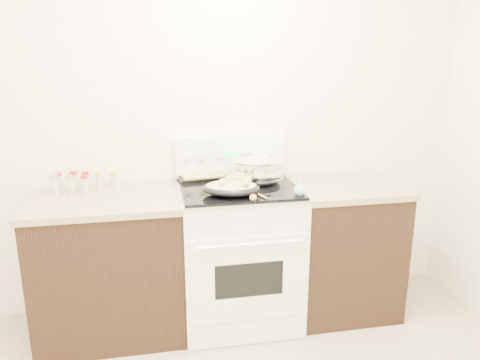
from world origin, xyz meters
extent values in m
cube|color=white|center=(0.00, 1.77, 1.35)|extent=(4.00, 0.05, 2.70)
cube|color=black|center=(-0.48, 1.43, 0.44)|extent=(0.90, 0.64, 0.88)
cube|color=brown|center=(-0.48, 1.43, 0.90)|extent=(0.93, 0.67, 0.04)
cube|color=black|center=(1.08, 1.43, 0.44)|extent=(0.70, 0.64, 0.88)
cube|color=brown|center=(1.08, 1.43, 0.90)|extent=(0.73, 0.67, 0.04)
cube|color=white|center=(0.35, 1.42, 0.46)|extent=(0.76, 0.66, 0.92)
cube|color=white|center=(0.35, 1.08, 0.45)|extent=(0.70, 0.01, 0.55)
cube|color=black|center=(0.35, 1.08, 0.46)|extent=(0.42, 0.01, 0.22)
cylinder|color=white|center=(0.35, 1.04, 0.70)|extent=(0.65, 0.02, 0.02)
cube|color=white|center=(0.35, 1.09, 0.08)|extent=(0.70, 0.01, 0.14)
cube|color=silver|center=(0.35, 1.42, 0.93)|extent=(0.78, 0.68, 0.01)
cube|color=black|center=(0.35, 1.42, 0.94)|extent=(0.74, 0.64, 0.01)
cube|color=white|center=(0.35, 1.72, 1.08)|extent=(0.76, 0.07, 0.28)
cylinder|color=white|center=(0.05, 1.67, 1.10)|extent=(0.06, 0.02, 0.06)
cylinder|color=white|center=(0.15, 1.67, 1.10)|extent=(0.06, 0.02, 0.06)
cylinder|color=white|center=(0.55, 1.67, 1.10)|extent=(0.06, 0.02, 0.06)
cylinder|color=white|center=(0.65, 1.67, 1.10)|extent=(0.06, 0.02, 0.06)
cube|color=#19E533|center=(0.35, 1.67, 1.10)|extent=(0.09, 0.00, 0.04)
cube|color=silver|center=(0.27, 1.67, 1.10)|extent=(0.05, 0.00, 0.05)
cube|color=silver|center=(0.43, 1.67, 1.10)|extent=(0.05, 0.00, 0.05)
ellipsoid|color=silver|center=(0.50, 1.51, 1.01)|extent=(0.35, 0.35, 0.21)
cylinder|color=silver|center=(0.50, 1.51, 0.95)|extent=(0.19, 0.19, 0.01)
torus|color=silver|center=(0.50, 1.51, 1.10)|extent=(0.36, 0.36, 0.02)
cylinder|color=silver|center=(0.50, 1.51, 1.04)|extent=(0.34, 0.34, 0.12)
cylinder|color=brown|center=(0.50, 1.51, 1.09)|extent=(0.32, 0.32, 0.00)
cube|color=beige|center=(0.57, 1.61, 1.09)|extent=(0.03, 0.03, 0.03)
cube|color=beige|center=(0.55, 1.46, 1.09)|extent=(0.04, 0.04, 0.03)
cube|color=beige|center=(0.51, 1.39, 1.09)|extent=(0.03, 0.03, 0.02)
cube|color=beige|center=(0.40, 1.42, 1.09)|extent=(0.03, 0.03, 0.02)
cube|color=beige|center=(0.52, 1.38, 1.09)|extent=(0.03, 0.03, 0.02)
cube|color=beige|center=(0.42, 1.48, 1.09)|extent=(0.03, 0.03, 0.02)
cube|color=beige|center=(0.50, 1.64, 1.09)|extent=(0.04, 0.04, 0.03)
cube|color=beige|center=(0.46, 1.50, 1.09)|extent=(0.03, 0.03, 0.02)
cube|color=beige|center=(0.52, 1.54, 1.09)|extent=(0.03, 0.03, 0.02)
cube|color=beige|center=(0.51, 1.51, 1.09)|extent=(0.03, 0.03, 0.02)
cube|color=beige|center=(0.52, 1.60, 1.09)|extent=(0.04, 0.04, 0.02)
cube|color=beige|center=(0.53, 1.53, 1.09)|extent=(0.04, 0.04, 0.03)
cube|color=beige|center=(0.62, 1.53, 1.09)|extent=(0.04, 0.04, 0.03)
cube|color=beige|center=(0.55, 1.49, 1.09)|extent=(0.03, 0.03, 0.02)
ellipsoid|color=black|center=(0.27, 1.25, 0.98)|extent=(0.39, 0.31, 0.08)
ellipsoid|color=tan|center=(0.27, 1.25, 1.00)|extent=(0.35, 0.28, 0.06)
sphere|color=tan|center=(0.26, 1.29, 1.03)|extent=(0.04, 0.04, 0.04)
sphere|color=tan|center=(0.33, 1.32, 1.03)|extent=(0.05, 0.05, 0.05)
sphere|color=tan|center=(0.36, 1.27, 1.03)|extent=(0.04, 0.04, 0.04)
sphere|color=tan|center=(0.22, 1.24, 1.03)|extent=(0.05, 0.05, 0.05)
sphere|color=tan|center=(0.21, 1.21, 1.03)|extent=(0.04, 0.04, 0.04)
sphere|color=tan|center=(0.29, 1.33, 1.03)|extent=(0.05, 0.05, 0.05)
sphere|color=tan|center=(0.37, 1.26, 1.03)|extent=(0.05, 0.05, 0.05)
sphere|color=tan|center=(0.35, 1.17, 1.03)|extent=(0.04, 0.04, 0.04)
cube|color=black|center=(0.18, 1.70, 0.95)|extent=(0.45, 0.34, 0.02)
cube|color=tan|center=(0.18, 1.70, 0.97)|extent=(0.40, 0.30, 0.02)
sphere|color=tan|center=(0.27, 1.68, 0.98)|extent=(0.04, 0.04, 0.04)
sphere|color=tan|center=(0.22, 1.62, 0.98)|extent=(0.04, 0.04, 0.04)
sphere|color=tan|center=(0.22, 1.65, 0.98)|extent=(0.04, 0.04, 0.04)
sphere|color=tan|center=(0.10, 1.63, 0.98)|extent=(0.04, 0.04, 0.04)
sphere|color=tan|center=(0.11, 1.67, 0.98)|extent=(0.03, 0.03, 0.03)
sphere|color=tan|center=(0.29, 1.72, 0.98)|extent=(0.04, 0.04, 0.04)
sphere|color=tan|center=(0.20, 1.64, 0.98)|extent=(0.04, 0.04, 0.04)
sphere|color=tan|center=(0.11, 1.66, 0.98)|extent=(0.04, 0.04, 0.04)
sphere|color=tan|center=(0.16, 1.75, 0.98)|extent=(0.04, 0.04, 0.04)
sphere|color=tan|center=(0.23, 1.68, 0.98)|extent=(0.04, 0.04, 0.04)
cylinder|color=tan|center=(0.42, 1.23, 0.95)|extent=(0.09, 0.23, 0.01)
sphere|color=tan|center=(0.38, 1.13, 0.96)|extent=(0.04, 0.04, 0.04)
sphere|color=#8BC6D0|center=(0.68, 1.18, 0.97)|extent=(0.07, 0.07, 0.07)
cylinder|color=#8BC6D0|center=(0.71, 1.28, 0.99)|extent=(0.07, 0.23, 0.06)
cylinder|color=#BFB28C|center=(-0.78, 1.62, 0.97)|extent=(0.04, 0.04, 0.10)
cylinder|color=#B21414|center=(-0.78, 1.62, 1.03)|extent=(0.05, 0.05, 0.02)
cylinder|color=#BFB28C|center=(-0.69, 1.64, 0.97)|extent=(0.05, 0.05, 0.10)
cylinder|color=#B21414|center=(-0.69, 1.64, 1.03)|extent=(0.05, 0.05, 0.02)
cylinder|color=#BFB28C|center=(-0.61, 1.63, 0.97)|extent=(0.04, 0.04, 0.09)
cylinder|color=#B21414|center=(-0.61, 1.63, 1.02)|extent=(0.05, 0.05, 0.02)
cylinder|color=#BFB28C|center=(-0.53, 1.63, 0.97)|extent=(0.04, 0.04, 0.09)
cylinder|color=gold|center=(-0.53, 1.63, 1.02)|extent=(0.05, 0.05, 0.02)
cylinder|color=#BFB28C|center=(-0.44, 1.63, 0.96)|extent=(0.04, 0.04, 0.09)
cylinder|color=gold|center=(-0.44, 1.63, 1.02)|extent=(0.04, 0.04, 0.02)
cylinder|color=#BFB28C|center=(-0.79, 1.54, 0.98)|extent=(0.05, 0.05, 0.11)
cylinder|color=#B2B2B7|center=(-0.79, 1.54, 1.04)|extent=(0.05, 0.05, 0.02)
cylinder|color=#BFB28C|center=(-0.69, 1.53, 0.97)|extent=(0.04, 0.04, 0.10)
cylinder|color=#B2B2B7|center=(-0.69, 1.53, 1.03)|extent=(0.04, 0.04, 0.02)
cylinder|color=#BFB28C|center=(-0.61, 1.53, 0.97)|extent=(0.04, 0.04, 0.10)
cylinder|color=#B21414|center=(-0.61, 1.53, 1.03)|extent=(0.04, 0.04, 0.02)
camera|label=1|loc=(-0.19, -1.41, 1.79)|focal=35.00mm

